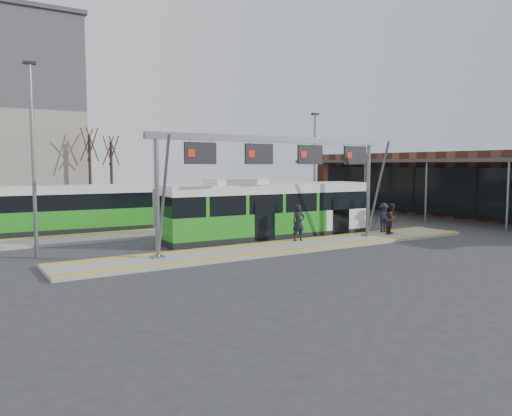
% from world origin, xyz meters
% --- Properties ---
extents(ground, '(120.00, 120.00, 0.00)m').
position_xyz_m(ground, '(0.00, 0.00, 0.00)').
color(ground, '#2D2D30').
rests_on(ground, ground).
extents(platform_main, '(22.00, 3.00, 0.15)m').
position_xyz_m(platform_main, '(0.00, 0.00, 0.07)').
color(platform_main, gray).
rests_on(platform_main, ground).
extents(platform_second, '(20.00, 3.00, 0.15)m').
position_xyz_m(platform_second, '(-4.00, 8.00, 0.07)').
color(platform_second, gray).
rests_on(platform_second, ground).
extents(tactile_main, '(22.00, 2.65, 0.02)m').
position_xyz_m(tactile_main, '(0.00, 0.00, 0.16)').
color(tactile_main, gold).
rests_on(tactile_main, platform_main).
extents(tactile_second, '(20.00, 0.35, 0.02)m').
position_xyz_m(tactile_second, '(-4.00, 9.15, 0.16)').
color(tactile_second, gold).
rests_on(tactile_second, platform_second).
extents(gantry, '(13.00, 1.68, 5.20)m').
position_xyz_m(gantry, '(-0.35, 0.25, 4.30)').
color(gantry, slate).
rests_on(gantry, platform_main).
extents(station_building, '(11.50, 32.00, 5.00)m').
position_xyz_m(station_building, '(21.83, 4.00, 2.53)').
color(station_building, brown).
rests_on(station_building, ground).
extents(hero_bus, '(12.03, 3.06, 3.28)m').
position_xyz_m(hero_bus, '(0.94, 3.20, 1.50)').
color(hero_bus, black).
rests_on(hero_bus, ground).
extents(bg_bus_green, '(11.28, 3.12, 2.79)m').
position_xyz_m(bg_bus_green, '(-8.57, 11.55, 1.38)').
color(bg_bus_green, black).
rests_on(bg_bus_green, ground).
extents(passenger_a, '(0.73, 0.54, 1.85)m').
position_xyz_m(passenger_a, '(1.22, 0.84, 1.07)').
color(passenger_a, black).
rests_on(passenger_a, platform_main).
extents(passenger_b, '(1.02, 0.92, 1.72)m').
position_xyz_m(passenger_b, '(7.10, 0.03, 1.01)').
color(passenger_b, '#2D201E').
rests_on(passenger_b, platform_main).
extents(passenger_c, '(1.21, 0.92, 1.66)m').
position_xyz_m(passenger_c, '(7.35, 0.88, 0.98)').
color(passenger_c, '#1A1B30').
rests_on(passenger_c, platform_main).
extents(tree_left, '(1.40, 1.40, 7.67)m').
position_xyz_m(tree_left, '(-2.25, 28.55, 5.82)').
color(tree_left, '#382B21').
rests_on(tree_left, ground).
extents(tree_mid, '(1.40, 1.40, 7.03)m').
position_xyz_m(tree_mid, '(-0.00, 29.41, 5.33)').
color(tree_mid, '#382B21').
rests_on(tree_mid, ground).
extents(lamp_west, '(0.50, 0.25, 8.31)m').
position_xyz_m(lamp_west, '(-10.67, 3.80, 4.40)').
color(lamp_west, slate).
rests_on(lamp_west, ground).
extents(lamp_east, '(0.50, 0.25, 7.38)m').
position_xyz_m(lamp_east, '(6.94, 6.69, 3.93)').
color(lamp_east, slate).
rests_on(lamp_east, ground).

